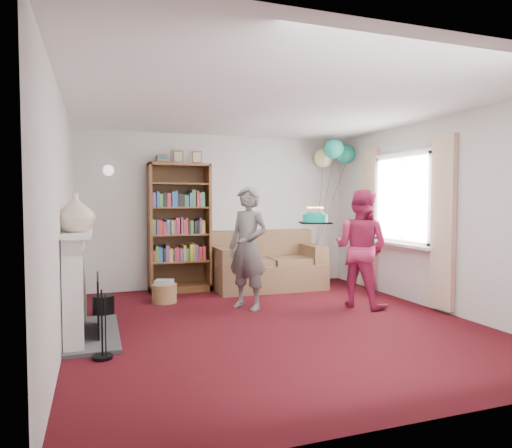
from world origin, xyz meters
name	(u,v)px	position (x,y,z in m)	size (l,w,h in m)	color
ground	(274,324)	(0.00, 0.00, 0.00)	(5.00, 5.00, 0.00)	#330708
wall_back	(219,211)	(0.00, 2.51, 1.25)	(4.50, 0.02, 2.50)	silver
wall_left	(61,219)	(-2.26, 0.00, 1.25)	(0.02, 5.00, 2.50)	silver
wall_right	(435,214)	(2.26, 0.00, 1.25)	(0.02, 5.00, 2.50)	silver
ceiling	(275,105)	(0.00, 0.00, 2.50)	(4.50, 5.00, 0.01)	white
fireplace	(82,288)	(-2.09, 0.19, 0.51)	(0.55, 1.80, 1.12)	#3F3F42
window_bay	(402,216)	(2.21, 0.60, 1.20)	(0.14, 2.02, 2.20)	white
wall_sconce	(108,170)	(-1.75, 2.36, 1.88)	(0.16, 0.23, 0.16)	gold
bookcase	(179,229)	(-0.71, 2.30, 0.98)	(0.95, 0.42, 2.21)	#472B14
sofa	(267,267)	(0.68, 2.07, 0.35)	(1.75, 0.93, 0.93)	brown
wicker_basket	(164,292)	(-1.05, 1.53, 0.14)	(0.35, 0.35, 0.32)	#966C46
person_striped	(248,248)	(-0.05, 0.81, 0.81)	(0.59, 0.39, 1.61)	black
person_magenta	(361,248)	(1.42, 0.43, 0.79)	(0.77, 0.60, 1.57)	#A8214B
birthday_cake	(315,219)	(0.85, 0.65, 1.19)	(0.40, 0.40, 0.22)	black
balloons	(334,154)	(1.90, 2.05, 2.22)	(0.85, 0.71, 1.77)	#3F3F3F
mantel_vase	(75,213)	(-2.12, -0.15, 1.31)	(0.36, 0.36, 0.37)	beige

